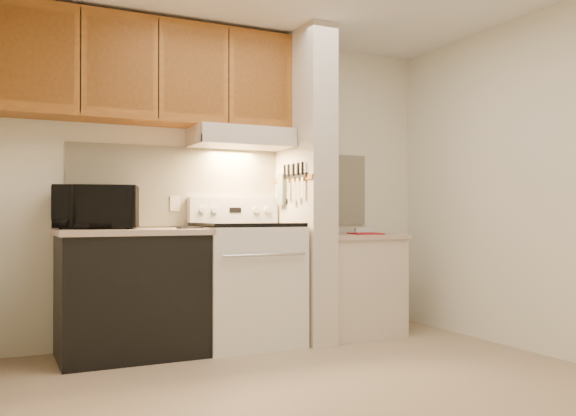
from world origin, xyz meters
TOP-DOWN VIEW (x-y plane):
  - floor at (0.00, 0.00)m, footprint 3.60×3.60m
  - wall_back at (0.00, 1.50)m, footprint 3.60×2.50m
  - wall_right at (1.80, 0.00)m, footprint 0.02×3.00m
  - backsplash at (0.00, 1.49)m, footprint 2.60×0.02m
  - range_body at (0.00, 1.16)m, footprint 0.76×0.65m
  - oven_window at (0.00, 0.84)m, footprint 0.50×0.01m
  - oven_handle at (0.00, 0.80)m, footprint 0.65×0.02m
  - cooktop at (0.00, 1.16)m, footprint 0.74×0.64m
  - range_backguard at (0.00, 1.44)m, footprint 0.76×0.08m
  - range_display at (0.00, 1.40)m, footprint 0.10×0.01m
  - range_knob_left_outer at (-0.28, 1.40)m, footprint 0.05×0.02m
  - range_knob_left_inner at (-0.18, 1.40)m, footprint 0.05×0.02m
  - range_knob_right_inner at (0.18, 1.40)m, footprint 0.05×0.02m
  - range_knob_right_outer at (0.28, 1.40)m, footprint 0.05×0.02m
  - dishwasher_front at (-0.88, 1.17)m, footprint 1.00×0.63m
  - left_countertop at (-0.88, 1.17)m, footprint 1.04×0.67m
  - spoon_rest at (-0.48, 1.07)m, footprint 0.21×0.13m
  - teal_jar at (-1.23, 1.39)m, footprint 0.10×0.10m
  - outlet at (-0.48, 1.48)m, footprint 0.08×0.01m
  - microwave at (-1.10, 1.31)m, footprint 0.65×0.52m
  - partition_pillar at (0.51, 1.15)m, footprint 0.22×0.70m
  - pillar_trim at (0.39, 1.15)m, footprint 0.01×0.70m
  - knife_strip at (0.39, 1.10)m, footprint 0.02×0.42m
  - knife_blade_a at (0.38, 0.94)m, footprint 0.01×0.03m
  - knife_handle_a at (0.38, 0.93)m, footprint 0.02×0.02m
  - knife_blade_b at (0.38, 1.02)m, footprint 0.01×0.04m
  - knife_handle_b at (0.38, 1.01)m, footprint 0.02×0.02m
  - knife_blade_c at (0.38, 1.10)m, footprint 0.01×0.04m
  - knife_handle_c at (0.38, 1.09)m, footprint 0.02×0.02m
  - knife_blade_d at (0.38, 1.19)m, footprint 0.01×0.04m
  - knife_handle_d at (0.38, 1.18)m, footprint 0.02×0.02m
  - knife_blade_e at (0.38, 1.26)m, footprint 0.01×0.04m
  - knife_handle_e at (0.38, 1.25)m, footprint 0.02×0.02m
  - oven_mitt at (0.38, 1.32)m, footprint 0.03×0.11m
  - right_cab_base at (0.97, 1.15)m, footprint 0.70×0.60m
  - right_countertop at (0.97, 1.15)m, footprint 0.74×0.64m
  - red_folder at (0.99, 1.00)m, footprint 0.30×0.36m
  - white_box at (1.19, 1.33)m, footprint 0.18×0.15m
  - range_hood at (0.00, 1.28)m, footprint 0.78×0.44m
  - hood_lip at (0.00, 1.07)m, footprint 0.78×0.04m
  - upper_cabinets at (-0.69, 1.32)m, footprint 2.18×0.33m
  - cab_door_a at (-1.51, 1.17)m, footprint 0.46×0.01m
  - cab_gap_a at (-1.23, 1.16)m, footprint 0.01×0.01m
  - cab_door_b at (-0.96, 1.17)m, footprint 0.46×0.01m
  - cab_gap_b at (-0.69, 1.16)m, footprint 0.01×0.01m
  - cab_door_c at (-0.42, 1.17)m, footprint 0.46×0.01m
  - cab_gap_c at (-0.14, 1.16)m, footprint 0.01×0.01m
  - cab_door_d at (0.13, 1.17)m, footprint 0.46×0.01m

SIDE VIEW (x-z plane):
  - floor at x=0.00m, z-range 0.00..0.00m
  - right_cab_base at x=0.97m, z-range 0.00..0.81m
  - dishwasher_front at x=-0.88m, z-range 0.00..0.87m
  - range_body at x=0.00m, z-range 0.00..0.92m
  - oven_window at x=0.00m, z-range 0.35..0.65m
  - oven_handle at x=0.00m, z-range 0.71..0.73m
  - right_countertop at x=0.97m, z-range 0.81..0.85m
  - red_folder at x=0.99m, z-range 0.85..0.86m
  - white_box at x=1.19m, z-range 0.85..0.89m
  - left_countertop at x=-0.88m, z-range 0.87..0.91m
  - spoon_rest at x=-0.48m, z-range 0.91..0.92m
  - cooktop at x=0.00m, z-range 0.92..0.95m
  - teal_jar at x=-1.23m, z-range 0.91..1.00m
  - range_backguard at x=0.00m, z-range 0.95..1.15m
  - range_display at x=0.00m, z-range 1.03..1.07m
  - range_knob_left_outer at x=-0.28m, z-range 1.03..1.07m
  - range_knob_left_inner at x=-0.18m, z-range 1.03..1.07m
  - range_knob_right_inner at x=0.18m, z-range 1.03..1.07m
  - range_knob_right_outer at x=0.28m, z-range 1.03..1.07m
  - microwave at x=-1.10m, z-range 0.91..1.22m
  - outlet at x=-0.48m, z-range 1.04..1.16m
  - knife_blade_c at x=0.38m, z-range 1.10..1.30m
  - knife_blade_b at x=0.38m, z-range 1.12..1.30m
  - knife_blade_e at x=0.38m, z-range 1.12..1.30m
  - knife_blade_a at x=0.38m, z-range 1.14..1.30m
  - knife_blade_d at x=0.38m, z-range 1.14..1.30m
  - oven_mitt at x=0.38m, z-range 1.09..1.35m
  - backsplash at x=0.00m, z-range 0.92..1.55m
  - wall_back at x=0.00m, z-range 1.24..1.26m
  - wall_right at x=1.80m, z-range 0.00..2.50m
  - partition_pillar at x=0.51m, z-range 0.00..2.50m
  - pillar_trim at x=0.39m, z-range 1.28..1.32m
  - knife_strip at x=0.39m, z-range 1.30..1.34m
  - knife_handle_a at x=0.38m, z-range 1.32..1.42m
  - knife_handle_b at x=0.38m, z-range 1.32..1.42m
  - knife_handle_c at x=0.38m, z-range 1.32..1.42m
  - knife_handle_d at x=0.38m, z-range 1.32..1.42m
  - knife_handle_e at x=0.38m, z-range 1.32..1.42m
  - hood_lip at x=0.00m, z-range 1.55..1.61m
  - range_hood at x=0.00m, z-range 1.55..1.70m
  - upper_cabinets at x=-0.69m, z-range 1.70..2.47m
  - cab_door_a at x=-1.51m, z-range 1.77..2.40m
  - cab_gap_a at x=-1.23m, z-range 1.72..2.45m
  - cab_door_b at x=-0.96m, z-range 1.77..2.40m
  - cab_gap_b at x=-0.69m, z-range 1.72..2.45m
  - cab_door_c at x=-0.42m, z-range 1.77..2.40m
  - cab_gap_c at x=-0.14m, z-range 1.72..2.45m
  - cab_door_d at x=0.13m, z-range 1.77..2.40m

